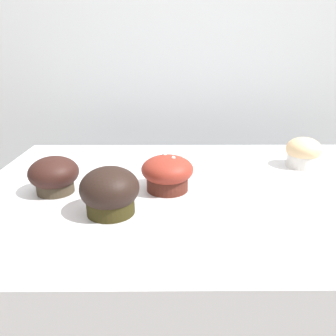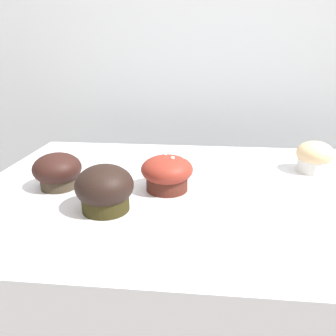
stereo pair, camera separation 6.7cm
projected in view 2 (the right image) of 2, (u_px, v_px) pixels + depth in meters
wall_back at (209, 129)px, 1.25m from camera, size 3.20×0.10×1.80m
muffin_front_center at (314, 157)px, 0.77m from camera, size 0.08×0.08×0.07m
muffin_back_left at (58, 171)px, 0.68m from camera, size 0.10×0.10×0.07m
muffin_back_right at (167, 173)px, 0.67m from camera, size 0.11×0.11×0.08m
muffin_front_left at (105, 189)px, 0.58m from camera, size 0.10×0.10×0.08m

